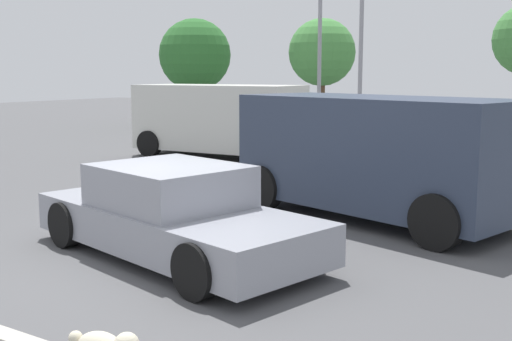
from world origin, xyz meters
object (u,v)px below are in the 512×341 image
sedan_foreground (174,215)px  pedestrian (310,135)px  van_white (219,118)px  light_post_near (362,5)px  suv_dark (375,153)px  light_post_mid (320,26)px

sedan_foreground → pedestrian: pedestrian is taller
van_white → light_post_near: (2.33, 4.78, 3.47)m
sedan_foreground → suv_dark: suv_dark is taller
van_white → pedestrian: size_ratio=3.09×
van_white → pedestrian: van_white is taller
light_post_near → light_post_mid: light_post_near is taller
light_post_near → light_post_mid: 2.08m
van_white → light_post_near: light_post_near is taller
pedestrian → light_post_near: 7.36m
pedestrian → light_post_near: light_post_near is taller
sedan_foreground → pedestrian: (-1.70, 7.16, 0.38)m
suv_dark → van_white: bearing=159.0°
suv_dark → pedestrian: (-3.11, 3.66, -0.17)m
light_post_mid → sedan_foreground: bearing=-70.5°
suv_dark → light_post_mid: 12.74m
light_post_near → suv_dark: bearing=-65.4°
sedan_foreground → light_post_mid: bearing=123.1°
van_white → suv_dark: bearing=139.9°
sedan_foreground → light_post_near: (-3.12, 13.39, 4.04)m
sedan_foreground → suv_dark: 3.81m
light_post_mid → van_white: bearing=-94.7°
pedestrian → sedan_foreground: bearing=18.9°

